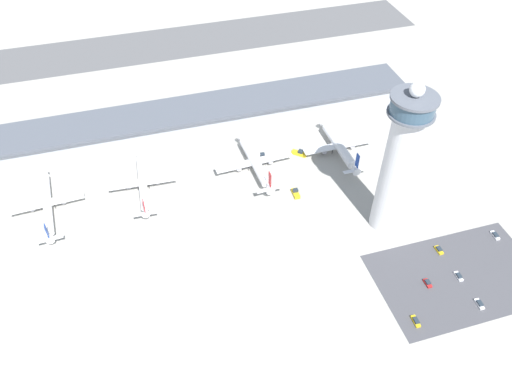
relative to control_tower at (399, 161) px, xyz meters
The scene contains 18 objects.
ground_plane 74.49m from the control_tower, 165.85° to the left, with size 1000.00×1000.00×0.00m, color #9E9B93.
terminal_building 110.79m from the control_tower, 126.62° to the left, with size 226.85×25.00×13.82m.
runway_strip 196.97m from the control_tower, 109.28° to the left, with size 340.28×44.00×0.01m, color #515154.
control_tower is the anchor object (origin of this frame).
parking_lot_surface 50.58m from the control_tower, 65.94° to the right, with size 64.00×40.00×0.01m, color #424247.
airplane_gate_alpha 146.75m from the control_tower, 160.69° to the left, with size 31.02×45.07×11.95m.
airplane_gate_bravo 110.75m from the control_tower, 152.59° to the left, with size 30.23×41.46×11.68m.
airplane_gate_charlie 70.83m from the control_tower, 131.30° to the left, with size 37.67×41.90×13.96m.
airplane_gate_delta 57.13m from the control_tower, 89.68° to the left, with size 35.16×40.37×13.80m.
service_truck_catering 64.80m from the control_tower, 109.49° to the left, with size 7.20×6.71×2.90m.
service_truck_fuel 74.25m from the control_tower, 124.13° to the left, with size 7.31×3.26×2.97m.
service_truck_baggage 51.96m from the control_tower, 138.38° to the left, with size 2.70×5.98×2.96m.
car_green_van 47.57m from the control_tower, 86.79° to the right, with size 1.87×4.02×1.50m.
car_black_suv 56.86m from the control_tower, 25.91° to the right, with size 2.02×4.87×1.38m.
car_white_wagon 50.21m from the control_tower, 66.19° to the right, with size 1.90×4.55×1.37m.
car_silver_sedan 42.08m from the control_tower, 54.34° to the right, with size 1.89×4.33×1.60m.
car_blue_compact 59.81m from the control_tower, 71.97° to the right, with size 2.02×4.65×1.43m.
car_yellow_taxi 58.68m from the control_tower, 102.89° to the right, with size 1.91×4.83×1.57m.
Camera 1 is at (-27.79, -138.10, 156.13)m, focal length 35.00 mm.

